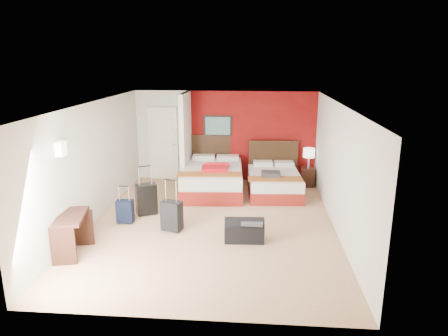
# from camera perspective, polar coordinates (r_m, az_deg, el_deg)

# --- Properties ---
(ground) EXTENTS (6.50, 6.50, 0.00)m
(ground) POSITION_cam_1_polar(r_m,az_deg,el_deg) (8.61, -1.56, -7.81)
(ground) COLOR tan
(ground) RESTS_ON ground
(room_walls) EXTENTS (5.02, 6.52, 2.50)m
(room_walls) POSITION_cam_1_polar(r_m,az_deg,el_deg) (9.80, -8.90, 2.59)
(room_walls) COLOR silver
(room_walls) RESTS_ON ground
(red_accent_panel) EXTENTS (3.50, 0.04, 2.50)m
(red_accent_panel) POSITION_cam_1_polar(r_m,az_deg,el_deg) (11.31, 3.96, 4.38)
(red_accent_panel) COLOR maroon
(red_accent_panel) RESTS_ON ground
(partition_wall) EXTENTS (0.12, 1.20, 2.50)m
(partition_wall) POSITION_cam_1_polar(r_m,az_deg,el_deg) (10.86, -5.38, 3.90)
(partition_wall) COLOR silver
(partition_wall) RESTS_ON ground
(entry_door) EXTENTS (0.82, 0.06, 2.05)m
(entry_door) POSITION_cam_1_polar(r_m,az_deg,el_deg) (11.63, -8.50, 3.41)
(entry_door) COLOR silver
(entry_door) RESTS_ON ground
(bed_left) EXTENTS (1.66, 2.26, 0.65)m
(bed_left) POSITION_cam_1_polar(r_m,az_deg,el_deg) (10.48, -1.63, -1.67)
(bed_left) COLOR white
(bed_left) RESTS_ON ground
(bed_right) EXTENTS (1.40, 1.91, 0.55)m
(bed_right) POSITION_cam_1_polar(r_m,az_deg,el_deg) (10.43, 7.02, -2.16)
(bed_right) COLOR white
(bed_right) RESTS_ON ground
(red_suitcase_open) EXTENTS (0.71, 0.93, 0.11)m
(red_suitcase_open) POSITION_cam_1_polar(r_m,az_deg,el_deg) (10.27, -1.15, 0.19)
(red_suitcase_open) COLOR #B60F18
(red_suitcase_open) RESTS_ON bed_left
(jacket_bundle) EXTENTS (0.47, 0.38, 0.11)m
(jacket_bundle) POSITION_cam_1_polar(r_m,az_deg,el_deg) (10.04, 6.57, -0.86)
(jacket_bundle) COLOR #343338
(jacket_bundle) RESTS_ON bed_right
(nightstand) EXTENTS (0.38, 0.38, 0.50)m
(nightstand) POSITION_cam_1_polar(r_m,az_deg,el_deg) (11.23, 11.65, -1.24)
(nightstand) COLOR black
(nightstand) RESTS_ON ground
(table_lamp) EXTENTS (0.40, 0.40, 0.55)m
(table_lamp) POSITION_cam_1_polar(r_m,az_deg,el_deg) (11.10, 11.80, 1.34)
(table_lamp) COLOR silver
(table_lamp) RESTS_ON nightstand
(suitcase_black) EXTENTS (0.52, 0.45, 0.66)m
(suitcase_black) POSITION_cam_1_polar(r_m,az_deg,el_deg) (9.16, -10.83, -4.43)
(suitcase_black) COLOR black
(suitcase_black) RESTS_ON ground
(suitcase_charcoal) EXTENTS (0.46, 0.36, 0.59)m
(suitcase_charcoal) POSITION_cam_1_polar(r_m,az_deg,el_deg) (8.24, -7.33, -6.83)
(suitcase_charcoal) COLOR black
(suitcase_charcoal) RESTS_ON ground
(suitcase_navy) EXTENTS (0.34, 0.21, 0.47)m
(suitcase_navy) POSITION_cam_1_polar(r_m,az_deg,el_deg) (8.80, -13.69, -6.08)
(suitcase_navy) COLOR black
(suitcase_navy) RESTS_ON ground
(duffel_bag) EXTENTS (0.76, 0.43, 0.38)m
(duffel_bag) POSITION_cam_1_polar(r_m,az_deg,el_deg) (7.81, 2.87, -8.83)
(duffel_bag) COLOR black
(duffel_bag) RESTS_ON ground
(jacket_draped) EXTENTS (0.42, 0.36, 0.05)m
(jacket_draped) POSITION_cam_1_polar(r_m,az_deg,el_deg) (7.68, 4.01, -7.54)
(jacket_draped) COLOR #3D3E43
(jacket_draped) RESTS_ON duffel_bag
(desk) EXTENTS (0.62, 0.96, 0.74)m
(desk) POSITION_cam_1_polar(r_m,az_deg,el_deg) (7.67, -20.41, -8.79)
(desk) COLOR black
(desk) RESTS_ON ground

